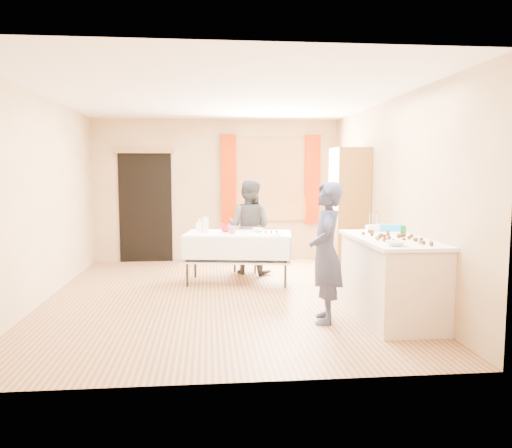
{
  "coord_description": "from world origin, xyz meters",
  "views": [
    {
      "loc": [
        -0.17,
        -6.5,
        1.65
      ],
      "look_at": [
        0.46,
        0.0,
        0.96
      ],
      "focal_mm": 35.0,
      "sensor_mm": 36.0,
      "label": 1
    }
  ],
  "objects": [
    {
      "name": "floor",
      "position": [
        0.0,
        0.0,
        -0.01
      ],
      "size": [
        4.5,
        5.5,
        0.02
      ],
      "primitive_type": "cube",
      "color": "#9E7047",
      "rests_on": "ground"
    },
    {
      "name": "ceiling",
      "position": [
        0.0,
        0.0,
        2.61
      ],
      "size": [
        4.5,
        5.5,
        0.02
      ],
      "primitive_type": "cube",
      "color": "white",
      "rests_on": "floor"
    },
    {
      "name": "wall_back",
      "position": [
        0.0,
        2.76,
        1.3
      ],
      "size": [
        4.5,
        0.02,
        2.6
      ],
      "primitive_type": "cube",
      "color": "tan",
      "rests_on": "floor"
    },
    {
      "name": "wall_front",
      "position": [
        0.0,
        -2.76,
        1.3
      ],
      "size": [
        4.5,
        0.02,
        2.6
      ],
      "primitive_type": "cube",
      "color": "tan",
      "rests_on": "floor"
    },
    {
      "name": "wall_left",
      "position": [
        -2.26,
        0.0,
        1.3
      ],
      "size": [
        0.02,
        5.5,
        2.6
      ],
      "primitive_type": "cube",
      "color": "tan",
      "rests_on": "floor"
    },
    {
      "name": "wall_right",
      "position": [
        2.26,
        0.0,
        1.3
      ],
      "size": [
        0.02,
        5.5,
        2.6
      ],
      "primitive_type": "cube",
      "color": "tan",
      "rests_on": "floor"
    },
    {
      "name": "window_frame",
      "position": [
        1.0,
        2.72,
        1.5
      ],
      "size": [
        1.32,
        0.06,
        1.52
      ],
      "primitive_type": "cube",
      "color": "olive",
      "rests_on": "wall_back"
    },
    {
      "name": "window_pane",
      "position": [
        1.0,
        2.71,
        1.5
      ],
      "size": [
        1.2,
        0.02,
        1.4
      ],
      "primitive_type": "cube",
      "color": "white",
      "rests_on": "wall_back"
    },
    {
      "name": "curtain_left",
      "position": [
        0.22,
        2.67,
        1.5
      ],
      "size": [
        0.28,
        0.06,
        1.65
      ],
      "primitive_type": "cube",
      "color": "#B42A01",
      "rests_on": "wall_back"
    },
    {
      "name": "curtain_right",
      "position": [
        1.78,
        2.67,
        1.5
      ],
      "size": [
        0.28,
        0.06,
        1.65
      ],
      "primitive_type": "cube",
      "color": "#B42A01",
      "rests_on": "wall_back"
    },
    {
      "name": "doorway",
      "position": [
        -1.3,
        2.73,
        1.0
      ],
      "size": [
        0.95,
        0.04,
        2.0
      ],
      "primitive_type": "cube",
      "color": "black",
      "rests_on": "floor"
    },
    {
      "name": "door_lintel",
      "position": [
        -1.3,
        2.7,
        2.02
      ],
      "size": [
        1.05,
        0.06,
        0.08
      ],
      "primitive_type": "cube",
      "color": "olive",
      "rests_on": "wall_back"
    },
    {
      "name": "cabinet",
      "position": [
        1.99,
        0.94,
        1.0
      ],
      "size": [
        0.5,
        0.6,
        2.01
      ],
      "primitive_type": "cube",
      "color": "brown",
      "rests_on": "floor"
    },
    {
      "name": "counter",
      "position": [
        1.89,
        -1.13,
        0.45
      ],
      "size": [
        0.78,
        1.64,
        0.91
      ],
      "color": "beige",
      "rests_on": "floor"
    },
    {
      "name": "party_table",
      "position": [
        0.27,
        0.8,
        0.45
      ],
      "size": [
        1.67,
        1.03,
        0.75
      ],
      "rotation": [
        0.0,
        0.0,
        -0.15
      ],
      "color": "black",
      "rests_on": "floor"
    },
    {
      "name": "chair",
      "position": [
        0.51,
        1.69,
        0.3
      ],
      "size": [
        0.55,
        0.55,
        1.0
      ],
      "rotation": [
        0.0,
        0.0,
        -0.43
      ],
      "color": "black",
      "rests_on": "floor"
    },
    {
      "name": "girl",
      "position": [
        1.11,
        -1.24,
        0.77
      ],
      "size": [
        0.69,
        0.56,
        1.54
      ],
      "primitive_type": "imported",
      "rotation": [
        0.0,
        0.0,
        -1.75
      ],
      "color": "#24294B",
      "rests_on": "floor"
    },
    {
      "name": "woman",
      "position": [
        0.49,
        1.46,
        0.76
      ],
      "size": [
        1.2,
        1.16,
        1.52
      ],
      "primitive_type": "imported",
      "rotation": [
        0.0,
        0.0,
        2.68
      ],
      "color": "black",
      "rests_on": "floor"
    },
    {
      "name": "soda_can",
      "position": [
        2.06,
        -1.03,
        0.97
      ],
      "size": [
        0.07,
        0.07,
        0.12
      ],
      "primitive_type": "cylinder",
      "rotation": [
        0.0,
        0.0,
        0.1
      ],
      "color": "#137E40",
      "rests_on": "counter"
    },
    {
      "name": "mixing_bowl",
      "position": [
        1.7,
        -1.73,
        0.93
      ],
      "size": [
        0.26,
        0.26,
        0.05
      ],
      "primitive_type": "imported",
      "rotation": [
        0.0,
        0.0,
        -0.18
      ],
      "color": "white",
      "rests_on": "counter"
    },
    {
      "name": "foam_block",
      "position": [
        1.86,
        -0.55,
        0.95
      ],
      "size": [
        0.16,
        0.12,
        0.08
      ],
      "primitive_type": "cube",
      "rotation": [
        0.0,
        0.0,
        0.11
      ],
      "color": "white",
      "rests_on": "counter"
    },
    {
      "name": "blue_basket",
      "position": [
        2.1,
        -0.49,
        0.95
      ],
      "size": [
        0.32,
        0.23,
        0.08
      ],
      "primitive_type": "cube",
      "rotation": [
        0.0,
        0.0,
        -0.11
      ],
      "color": "#1D98F2",
      "rests_on": "counter"
    },
    {
      "name": "pitcher",
      "position": [
        -0.21,
        0.78,
        0.86
      ],
      "size": [
        0.13,
        0.13,
        0.22
      ],
      "primitive_type": "cylinder",
      "rotation": [
        0.0,
        0.0,
        -0.18
      ],
      "color": "silver",
      "rests_on": "party_table"
    },
    {
      "name": "cup_red",
      "position": [
        0.1,
        0.9,
        0.81
      ],
      "size": [
        0.2,
        0.2,
        0.13
      ],
      "primitive_type": "imported",
      "rotation": [
        0.0,
        0.0,
        -0.12
      ],
      "color": "red",
      "rests_on": "party_table"
    },
    {
      "name": "cup_rainbow",
      "position": [
        0.18,
        0.68,
        0.81
      ],
      "size": [
        0.13,
        0.13,
        0.12
      ],
      "primitive_type": "imported",
      "rotation": [
        0.0,
        0.0,
        0.04
      ],
      "color": "red",
      "rests_on": "party_table"
    },
    {
      "name": "small_bowl",
      "position": [
        0.58,
        0.87,
        0.78
      ],
      "size": [
        0.21,
        0.21,
        0.06
      ],
      "primitive_type": "imported",
      "rotation": [
        0.0,
        0.0,
        -0.09
      ],
      "color": "white",
      "rests_on": "party_table"
    },
    {
      "name": "pastry_tray",
      "position": [
        0.74,
        0.59,
        0.76
      ],
      "size": [
        0.33,
        0.28,
        0.02
      ],
      "primitive_type": "cube",
      "rotation": [
        0.0,
        0.0,
        -0.31
      ],
      "color": "white",
      "rests_on": "party_table"
    },
    {
      "name": "bottle",
      "position": [
        -0.3,
        1.07,
        0.84
      ],
      "size": [
        0.15,
        0.15,
        0.19
      ],
      "primitive_type": "imported",
      "rotation": [
        0.0,
        0.0,
        -0.44
      ],
      "color": "white",
      "rests_on": "party_table"
    },
    {
      "name": "cake_balls",
      "position": [
        1.88,
        -1.23,
        0.93
      ],
      "size": [
        0.51,
        1.14,
        0.04
      ],
      "color": "#3F2314",
      "rests_on": "counter"
    }
  ]
}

